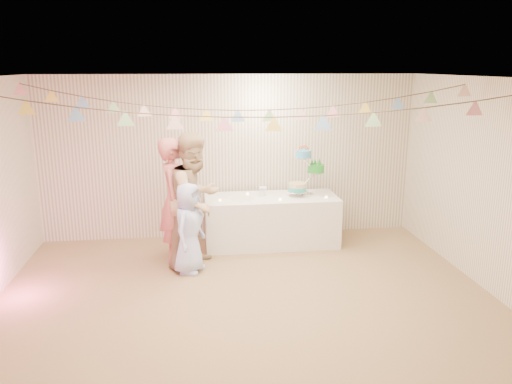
{
  "coord_description": "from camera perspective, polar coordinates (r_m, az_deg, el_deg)",
  "views": [
    {
      "loc": [
        -0.58,
        -5.36,
        2.74
      ],
      "look_at": [
        0.2,
        0.8,
        1.15
      ],
      "focal_mm": 35.0,
      "sensor_mm": 36.0,
      "label": 1
    }
  ],
  "objects": [
    {
      "name": "floor",
      "position": [
        6.05,
        -0.95,
        -12.58
      ],
      "size": [
        6.0,
        6.0,
        0.0
      ],
      "primitive_type": "plane",
      "color": "olive",
      "rests_on": "ground"
    },
    {
      "name": "ceiling",
      "position": [
        5.39,
        -1.07,
        12.88
      ],
      "size": [
        6.0,
        6.0,
        0.0
      ],
      "primitive_type": "plane",
      "color": "white",
      "rests_on": "ground"
    },
    {
      "name": "back_wall",
      "position": [
        8.01,
        -2.95,
        3.99
      ],
      "size": [
        6.0,
        6.0,
        0.0
      ],
      "primitive_type": "plane",
      "color": "silver",
      "rests_on": "ground"
    },
    {
      "name": "front_wall",
      "position": [
        3.25,
        3.88,
        -11.92
      ],
      "size": [
        6.0,
        6.0,
        0.0
      ],
      "primitive_type": "plane",
      "color": "silver",
      "rests_on": "ground"
    },
    {
      "name": "right_wall",
      "position": [
        6.6,
        25.84,
        0.31
      ],
      "size": [
        5.0,
        5.0,
        0.0
      ],
      "primitive_type": "plane",
      "color": "silver",
      "rests_on": "ground"
    },
    {
      "name": "table",
      "position": [
        7.79,
        1.74,
        -3.26
      ],
      "size": [
        2.04,
        0.82,
        0.76
      ],
      "primitive_type": "cube",
      "color": "white",
      "rests_on": "floor"
    },
    {
      "name": "cake_stand",
      "position": [
        7.75,
        5.75,
        2.2
      ],
      "size": [
        0.65,
        0.39,
        0.73
      ],
      "primitive_type": null,
      "color": "silver",
      "rests_on": "table"
    },
    {
      "name": "cake_bottom",
      "position": [
        7.73,
        4.71,
        0.05
      ],
      "size": [
        0.31,
        0.31,
        0.15
      ],
      "primitive_type": null,
      "color": "teal",
      "rests_on": "cake_stand"
    },
    {
      "name": "cake_middle",
      "position": [
        7.88,
        6.88,
        2.29
      ],
      "size": [
        0.27,
        0.27,
        0.22
      ],
      "primitive_type": null,
      "color": "#1E8B25",
      "rests_on": "cake_stand"
    },
    {
      "name": "cake_top_tier",
      "position": [
        7.66,
        5.41,
        4.04
      ],
      "size": [
        0.25,
        0.25,
        0.19
      ],
      "primitive_type": null,
      "color": "#3E94C3",
      "rests_on": "cake_stand"
    },
    {
      "name": "platter",
      "position": [
        7.58,
        -1.56,
        -0.79
      ],
      "size": [
        0.36,
        0.36,
        0.02
      ],
      "primitive_type": "cylinder",
      "color": "white",
      "rests_on": "table"
    },
    {
      "name": "posy",
      "position": [
        7.7,
        0.79,
        -0.01
      ],
      "size": [
        0.14,
        0.14,
        0.16
      ],
      "primitive_type": null,
      "color": "white",
      "rests_on": "table"
    },
    {
      "name": "person_adult_a",
      "position": [
        7.11,
        -9.24,
        -0.93
      ],
      "size": [
        0.51,
        0.7,
        1.77
      ],
      "primitive_type": "imported",
      "rotation": [
        0.0,
        0.0,
        1.44
      ],
      "color": "#C56867",
      "rests_on": "floor"
    },
    {
      "name": "person_adult_b",
      "position": [
        6.9,
        -6.93,
        -0.92
      ],
      "size": [
        1.13,
        1.15,
        1.87
      ],
      "primitive_type": "imported",
      "rotation": [
        0.0,
        0.0,
        0.86
      ],
      "color": "tan",
      "rests_on": "floor"
    },
    {
      "name": "person_child",
      "position": [
        6.74,
        -7.68,
        -4.09
      ],
      "size": [
        0.62,
        0.72,
        1.24
      ],
      "primitive_type": "imported",
      "rotation": [
        0.0,
        0.0,
        1.13
      ],
      "color": "#B4C6FF",
      "rests_on": "floor"
    },
    {
      "name": "bunting_back",
      "position": [
        6.5,
        -2.12,
        10.91
      ],
      "size": [
        5.6,
        1.1,
        0.4
      ],
      "primitive_type": null,
      "color": "pink",
      "rests_on": "ceiling"
    },
    {
      "name": "bunting_front",
      "position": [
        5.21,
        -0.82,
        9.74
      ],
      "size": [
        5.6,
        0.9,
        0.36
      ],
      "primitive_type": null,
      "color": "#72A5E5",
      "rests_on": "ceiling"
    },
    {
      "name": "tealight_0",
      "position": [
        7.45,
        -4.14,
        -0.92
      ],
      "size": [
        0.04,
        0.04,
        0.03
      ],
      "primitive_type": "cylinder",
      "color": "#FFD88C",
      "rests_on": "table"
    },
    {
      "name": "tealight_1",
      "position": [
        7.81,
        -0.98,
        -0.18
      ],
      "size": [
        0.04,
        0.04,
        0.03
      ],
      "primitive_type": "cylinder",
      "color": "#FFD88C",
      "rests_on": "table"
    },
    {
      "name": "tealight_2",
      "position": [
        7.49,
        2.78,
        -0.84
      ],
      "size": [
        0.04,
        0.04,
        0.03
      ],
      "primitive_type": "cylinder",
      "color": "#FFD88C",
      "rests_on": "table"
    },
    {
      "name": "tealight_3",
      "position": [
        7.95,
        4.01,
        0.05
      ],
      "size": [
        0.04,
        0.04,
        0.03
      ],
      "primitive_type": "cylinder",
      "color": "#FFD88C",
      "rests_on": "table"
    },
    {
      "name": "tealight_4",
      "position": [
        7.68,
        8.03,
        -0.57
      ],
      "size": [
        0.04,
        0.04,
        0.03
      ],
      "primitive_type": "cylinder",
      "color": "#FFD88C",
      "rests_on": "table"
    }
  ]
}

